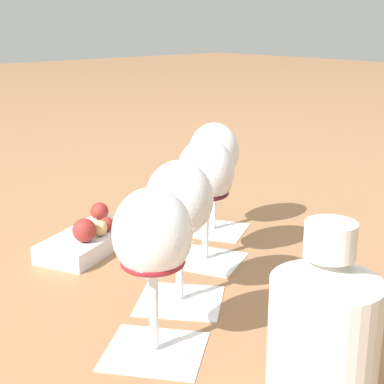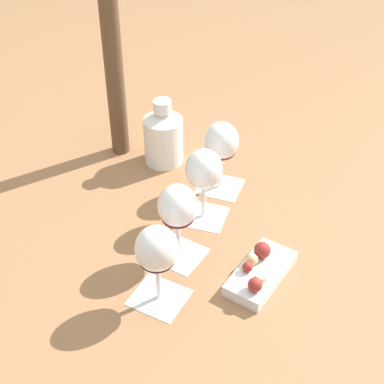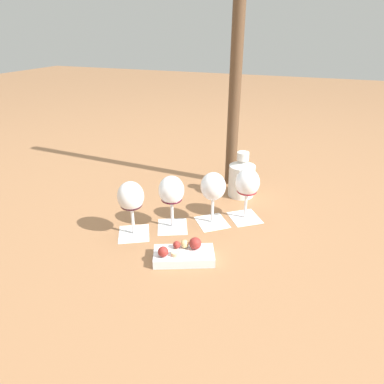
% 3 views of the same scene
% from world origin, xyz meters
% --- Properties ---
extents(ground_plane, '(8.00, 8.00, 0.00)m').
position_xyz_m(ground_plane, '(0.00, 0.00, 0.00)').
color(ground_plane, '#936642').
extents(tasting_card_0, '(0.14, 0.14, 0.00)m').
position_xyz_m(tasting_card_0, '(-0.15, -0.11, 0.00)').
color(tasting_card_0, white).
rests_on(tasting_card_0, ground_plane).
extents(tasting_card_1, '(0.14, 0.14, 0.00)m').
position_xyz_m(tasting_card_1, '(-0.06, -0.04, 0.00)').
color(tasting_card_1, white).
rests_on(tasting_card_1, ground_plane).
extents(tasting_card_2, '(0.13, 0.13, 0.00)m').
position_xyz_m(tasting_card_2, '(0.06, 0.03, 0.00)').
color(tasting_card_2, white).
rests_on(tasting_card_2, ground_plane).
extents(tasting_card_3, '(0.13, 0.14, 0.00)m').
position_xyz_m(tasting_card_3, '(0.16, 0.12, 0.00)').
color(tasting_card_3, white).
rests_on(tasting_card_3, ground_plane).
extents(wine_glass_0, '(0.08, 0.08, 0.18)m').
position_xyz_m(wine_glass_0, '(-0.15, -0.11, 0.13)').
color(wine_glass_0, white).
rests_on(wine_glass_0, tasting_card_0).
extents(wine_glass_1, '(0.08, 0.08, 0.18)m').
position_xyz_m(wine_glass_1, '(-0.06, -0.04, 0.13)').
color(wine_glass_1, white).
rests_on(wine_glass_1, tasting_card_1).
extents(wine_glass_2, '(0.08, 0.08, 0.18)m').
position_xyz_m(wine_glass_2, '(0.06, 0.03, 0.13)').
color(wine_glass_2, white).
rests_on(wine_glass_2, tasting_card_2).
extents(wine_glass_3, '(0.08, 0.08, 0.18)m').
position_xyz_m(wine_glass_3, '(0.16, 0.12, 0.13)').
color(wine_glass_3, white).
rests_on(wine_glass_3, tasting_card_3).
extents(ceramic_vase, '(0.10, 0.10, 0.18)m').
position_xyz_m(ceramic_vase, '(-0.10, -0.28, 0.08)').
color(ceramic_vase, white).
rests_on(ceramic_vase, ground_plane).
extents(snack_dish, '(0.19, 0.14, 0.06)m').
position_xyz_m(snack_dish, '(-0.04, 0.18, 0.02)').
color(snack_dish, silver).
rests_on(snack_dish, ground_plane).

